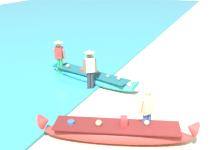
{
  "coord_description": "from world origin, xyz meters",
  "views": [
    {
      "loc": [
        1.61,
        -7.21,
        4.92
      ],
      "look_at": [
        -2.43,
        2.02,
        0.9
      ],
      "focal_mm": 44.0,
      "sensor_mm": 36.0,
      "label": 1
    }
  ],
  "objects_px": {
    "boat_cyan_midground": "(91,77)",
    "person_vendor_hatted": "(90,67)",
    "boat_red_foreground": "(116,132)",
    "person_vendor_assistant": "(59,55)",
    "person_tourist_customer": "(147,110)"
  },
  "relations": [
    {
      "from": "boat_cyan_midground",
      "to": "person_vendor_hatted",
      "type": "bearing_deg",
      "value": -64.34
    },
    {
      "from": "person_tourist_customer",
      "to": "person_vendor_hatted",
      "type": "bearing_deg",
      "value": 142.85
    },
    {
      "from": "person_vendor_assistant",
      "to": "person_vendor_hatted",
      "type": "bearing_deg",
      "value": -23.29
    },
    {
      "from": "boat_cyan_midground",
      "to": "person_vendor_assistant",
      "type": "bearing_deg",
      "value": 173.72
    },
    {
      "from": "person_vendor_hatted",
      "to": "person_vendor_assistant",
      "type": "height_order",
      "value": "person_vendor_hatted"
    },
    {
      "from": "boat_red_foreground",
      "to": "person_vendor_assistant",
      "type": "relative_size",
      "value": 2.65
    },
    {
      "from": "boat_red_foreground",
      "to": "person_tourist_customer",
      "type": "bearing_deg",
      "value": 32.53
    },
    {
      "from": "boat_red_foreground",
      "to": "boat_cyan_midground",
      "type": "bearing_deg",
      "value": 127.29
    },
    {
      "from": "boat_cyan_midground",
      "to": "person_vendor_assistant",
      "type": "relative_size",
      "value": 2.72
    },
    {
      "from": "boat_red_foreground",
      "to": "person_vendor_hatted",
      "type": "xyz_separation_m",
      "value": [
        -2.41,
        2.9,
        0.73
      ]
    },
    {
      "from": "boat_red_foreground",
      "to": "person_tourist_customer",
      "type": "xyz_separation_m",
      "value": [
        0.77,
        0.49,
        0.66
      ]
    },
    {
      "from": "person_vendor_hatted",
      "to": "person_vendor_assistant",
      "type": "xyz_separation_m",
      "value": [
        -2.09,
        0.9,
        -0.01
      ]
    },
    {
      "from": "boat_red_foreground",
      "to": "person_vendor_assistant",
      "type": "bearing_deg",
      "value": 139.8
    },
    {
      "from": "boat_red_foreground",
      "to": "boat_cyan_midground",
      "type": "xyz_separation_m",
      "value": [
        -2.75,
        3.61,
        -0.04
      ]
    },
    {
      "from": "boat_cyan_midground",
      "to": "person_tourist_customer",
      "type": "relative_size",
      "value": 2.8
    }
  ]
}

